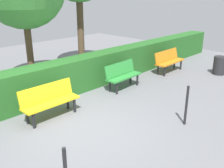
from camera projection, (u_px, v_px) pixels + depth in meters
name	position (u px, v px, depth m)	size (l,w,h in m)	color
ground_plane	(78.00, 126.00, 6.22)	(20.90, 20.90, 0.00)	slate
bench_orange	(169.00, 60.00, 10.27)	(1.56, 0.50, 0.86)	orange
bench_green	(122.00, 74.00, 8.51)	(1.41, 0.54, 0.86)	#2D8C38
bench_yellow	(49.00, 100.00, 6.51)	(1.52, 0.47, 0.86)	yellow
hedge_row	(70.00, 76.00, 8.10)	(16.90, 0.71, 1.08)	#266023
railing_post_mid	(186.00, 106.00, 6.12)	(0.06, 0.06, 1.00)	black
trash_bin	(219.00, 65.00, 10.00)	(0.47, 0.47, 0.71)	#262628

